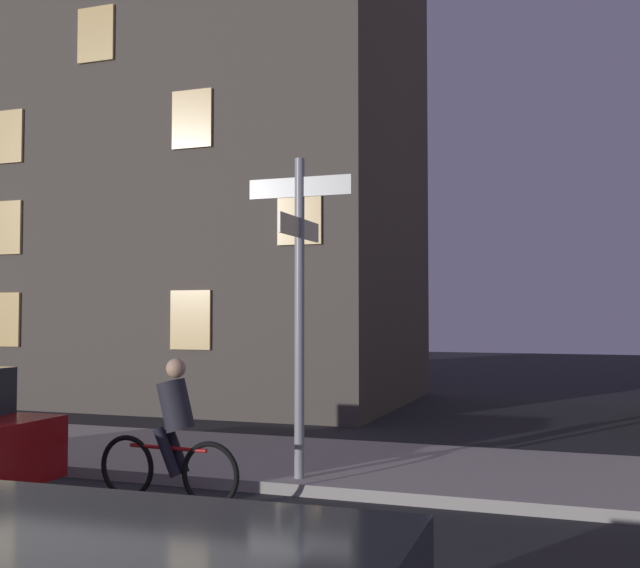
% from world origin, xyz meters
% --- Properties ---
extents(sidewalk_kerb, '(40.00, 3.21, 0.14)m').
position_xyz_m(sidewalk_kerb, '(0.00, 6.25, 0.07)').
color(sidewalk_kerb, '#9E9991').
rests_on(sidewalk_kerb, ground_plane).
extents(signpost, '(1.32, 1.30, 3.86)m').
position_xyz_m(signpost, '(-0.28, 4.98, 2.41)').
color(signpost, gray).
rests_on(signpost, sidewalk_kerb).
extents(cyclist, '(1.82, 0.35, 1.61)m').
position_xyz_m(cyclist, '(-1.38, 3.89, 0.75)').
color(cyclist, black).
rests_on(cyclist, ground_plane).
extents(building_left_block, '(11.79, 6.72, 15.33)m').
position_xyz_m(building_left_block, '(-6.93, 13.41, 7.67)').
color(building_left_block, '#4C443D').
rests_on(building_left_block, ground_plane).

